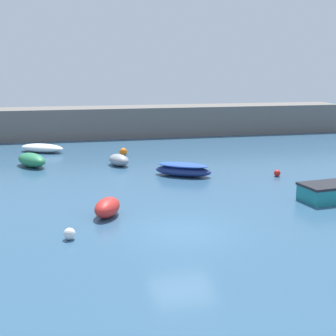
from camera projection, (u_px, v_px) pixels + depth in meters
name	position (u px, v px, depth m)	size (l,w,h in m)	color
ground_plane	(182.00, 234.00, 18.09)	(120.00, 120.00, 0.20)	#2D5170
harbor_breakwater	(112.00, 122.00, 42.60)	(44.25, 3.94, 2.67)	#66605B
rowboat_with_red_cover	(183.00, 170.00, 27.18)	(3.57, 2.92, 0.76)	navy
rowboat_white_midwater	(32.00, 160.00, 29.73)	(2.47, 2.98, 0.86)	#287A4C
fishing_dinghy_green	(107.00, 207.00, 19.79)	(1.61, 2.04, 0.79)	red
open_tender_yellow	(42.00, 148.00, 34.80)	(3.69, 2.98, 0.63)	white
dinghy_near_pier	(119.00, 160.00, 30.07)	(1.65, 2.13, 0.73)	gray
mooring_buoy_white	(70.00, 234.00, 17.15)	(0.44, 0.44, 0.44)	white
mooring_buoy_orange	(123.00, 152.00, 33.44)	(0.56, 0.56, 0.56)	orange
mooring_buoy_red	(277.00, 173.00, 27.12)	(0.38, 0.38, 0.38)	red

